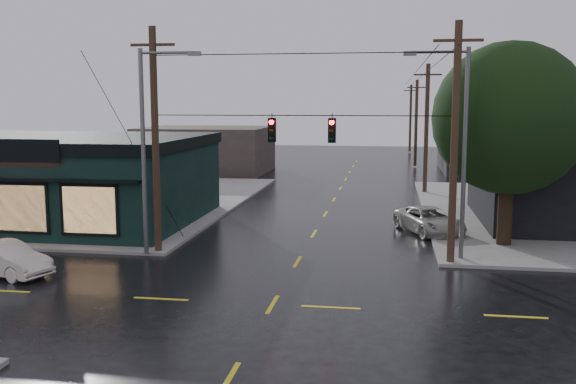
% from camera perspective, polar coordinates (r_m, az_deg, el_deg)
% --- Properties ---
extents(ground_plane, '(160.00, 160.00, 0.00)m').
position_cam_1_polar(ground_plane, '(22.29, -1.39, -9.97)').
color(ground_plane, black).
extents(sidewalk_nw, '(28.00, 28.00, 0.15)m').
position_cam_1_polar(sidewalk_nw, '(47.79, -21.01, -0.69)').
color(sidewalk_nw, gray).
rests_on(sidewalk_nw, ground).
extents(pizza_shop, '(16.30, 12.34, 4.90)m').
position_cam_1_polar(pizza_shop, '(38.93, -19.99, 1.17)').
color(pizza_shop, black).
rests_on(pizza_shop, ground).
extents(corner_tree, '(7.12, 7.12, 9.53)m').
position_cam_1_polar(corner_tree, '(31.65, 19.09, 6.18)').
color(corner_tree, black).
rests_on(corner_tree, ground).
extents(utility_pole_nw, '(2.00, 0.32, 10.15)m').
position_cam_1_polar(utility_pole_nw, '(30.04, -11.43, -5.38)').
color(utility_pole_nw, '#321E16').
rests_on(utility_pole_nw, ground).
extents(utility_pole_ne, '(2.00, 0.32, 10.15)m').
position_cam_1_polar(utility_pole_ne, '(28.32, 14.22, -6.29)').
color(utility_pole_ne, '#321E16').
rests_on(utility_pole_ne, ground).
extents(utility_pole_far_a, '(2.00, 0.32, 9.65)m').
position_cam_1_polar(utility_pole_far_a, '(49.39, 12.03, -0.15)').
color(utility_pole_far_a, '#321E16').
rests_on(utility_pole_far_a, ground).
extents(utility_pole_far_b, '(2.00, 0.32, 9.15)m').
position_cam_1_polar(utility_pole_far_b, '(69.23, 11.21, 2.18)').
color(utility_pole_far_b, '#321E16').
rests_on(utility_pole_far_b, ground).
extents(utility_pole_far_c, '(2.00, 0.32, 9.15)m').
position_cam_1_polar(utility_pole_far_c, '(89.14, 10.75, 3.47)').
color(utility_pole_far_c, '#321E16').
rests_on(utility_pole_far_c, ground).
extents(span_signal_assembly, '(13.00, 0.48, 1.23)m').
position_cam_1_polar(span_signal_assembly, '(27.62, 1.22, 5.57)').
color(span_signal_assembly, black).
rests_on(span_signal_assembly, ground).
extents(streetlight_nw, '(5.40, 0.30, 9.15)m').
position_cam_1_polar(streetlight_nw, '(29.51, -12.45, -5.65)').
color(streetlight_nw, '#5D5F61').
rests_on(streetlight_nw, ground).
extents(streetlight_ne, '(5.40, 0.30, 9.15)m').
position_cam_1_polar(streetlight_ne, '(29.04, 15.08, -5.96)').
color(streetlight_ne, '#5D5F61').
rests_on(streetlight_ne, ground).
extents(bg_building_west, '(12.00, 10.00, 4.40)m').
position_cam_1_polar(bg_building_west, '(63.58, -7.29, 3.75)').
color(bg_building_west, '#3B302B').
rests_on(bg_building_west, ground).
extents(bg_building_east, '(14.00, 12.00, 5.60)m').
position_cam_1_polar(bg_building_east, '(67.07, 19.52, 4.09)').
color(bg_building_east, black).
rests_on(bg_building_east, ground).
extents(sedan_cream, '(4.34, 2.70, 1.35)m').
position_cam_1_polar(sedan_cream, '(28.01, -23.83, -5.48)').
color(sedan_cream, silver).
rests_on(sedan_cream, ground).
extents(suv_silver, '(4.05, 5.40, 1.36)m').
position_cam_1_polar(suv_silver, '(34.63, 12.46, -2.47)').
color(suv_silver, '#B2AFA4').
rests_on(suv_silver, ground).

